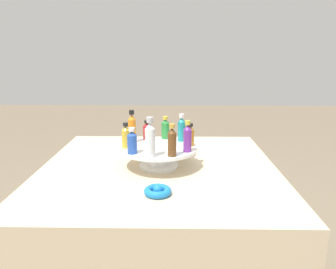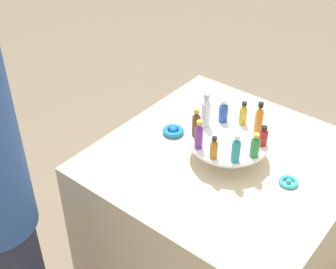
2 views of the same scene
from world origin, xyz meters
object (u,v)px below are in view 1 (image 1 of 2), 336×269
object	(u,v)px
bottle_green	(165,128)
bottle_red	(147,130)
ribbon_bow_teal	(159,146)
display_stand	(159,153)
ribbon_bow_blue	(158,191)
bottle_clear	(150,139)
bottle_amber	(190,136)
bottle_purple	(188,137)
bottle_gold	(126,136)
bottle_blue	(132,142)
bottle_orange	(132,128)
bottle_teal	(182,129)
bottle_brown	(172,141)

from	to	relation	value
bottle_green	bottle_red	bearing A→B (deg)	7.16
ribbon_bow_teal	bottle_green	bearing A→B (deg)	103.48
display_stand	ribbon_bow_blue	distance (m)	0.28
bottle_clear	bottle_amber	distance (m)	0.22
bottle_purple	bottle_green	distance (m)	0.22
bottle_red	bottle_amber	bearing A→B (deg)	151.16
bottle_gold	bottle_purple	bearing A→B (deg)	169.16
bottle_red	ribbon_bow_blue	size ratio (longest dim) A/B	0.90
bottle_green	bottle_blue	bearing A→B (deg)	61.16
bottle_amber	bottle_green	distance (m)	0.16
bottle_amber	bottle_green	world-z (taller)	bottle_green
bottle_gold	bottle_orange	size ratio (longest dim) A/B	0.74
bottle_blue	ribbon_bow_blue	size ratio (longest dim) A/B	1.08
ribbon_bow_blue	bottle_orange	bearing A→B (deg)	-69.57
display_stand	bottle_teal	distance (m)	0.16
bottle_clear	bottle_teal	world-z (taller)	bottle_clear
bottle_blue	bottle_red	bearing A→B (deg)	-100.84
bottle_gold	display_stand	bearing A→B (deg)	-172.84
ribbon_bow_blue	bottle_blue	bearing A→B (deg)	-59.76
bottle_gold	bottle_brown	world-z (taller)	bottle_brown
bottle_gold	ribbon_bow_blue	xyz separation A→B (m)	(-0.14, 0.26, -0.12)
bottle_clear	ribbon_bow_teal	size ratio (longest dim) A/B	2.01
bottle_purple	bottle_green	bearing A→B (deg)	-64.84
bottle_gold	bottle_orange	distance (m)	0.08
bottle_blue	bottle_brown	world-z (taller)	bottle_brown
bottle_purple	ribbon_bow_teal	world-z (taller)	bottle_purple
bottle_gold	bottle_blue	xyz separation A→B (m)	(-0.03, 0.07, -0.00)
bottle_teal	bottle_orange	xyz separation A→B (m)	(0.21, 0.03, 0.01)
bottle_brown	ribbon_bow_blue	size ratio (longest dim) A/B	1.32
bottle_red	bottle_orange	bearing A→B (deg)	43.16
bottle_amber	bottle_orange	distance (m)	0.25
bottle_orange	ribbon_bow_teal	size ratio (longest dim) A/B	1.88
bottle_red	ribbon_bow_blue	world-z (taller)	bottle_red
bottle_blue	bottle_teal	world-z (taller)	bottle_teal
bottle_teal	bottle_red	world-z (taller)	bottle_teal
bottle_blue	bottle_purple	bearing A→B (deg)	-172.84
bottle_gold	bottle_brown	xyz separation A→B (m)	(-0.19, 0.10, 0.01)
bottle_teal	bottle_green	xyz separation A→B (m)	(0.07, -0.04, -0.01)
bottle_purple	bottle_red	distance (m)	0.25
bottle_blue	bottle_red	world-z (taller)	bottle_blue
bottle_red	bottle_clear	bearing A→B (deg)	97.16
bottle_brown	bottle_teal	world-z (taller)	bottle_brown
bottle_purple	bottle_teal	size ratio (longest dim) A/B	1.04
bottle_purple	bottle_brown	bearing A→B (deg)	43.16
display_stand	bottle_teal	world-z (taller)	bottle_teal
bottle_blue	bottle_teal	distance (m)	0.27
bottle_gold	bottle_purple	distance (m)	0.25
bottle_clear	bottle_blue	bearing A→B (deg)	-28.84
bottle_amber	bottle_blue	bearing A→B (deg)	25.16
bottle_orange	bottle_clear	bearing A→B (deg)	115.16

